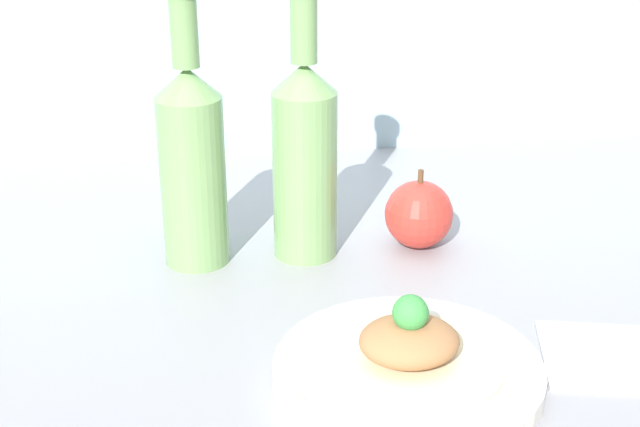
{
  "coord_description": "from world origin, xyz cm",
  "views": [
    {
      "loc": [
        -10.34,
        -76.28,
        46.66
      ],
      "look_at": [
        1.66,
        3.58,
        11.07
      ],
      "focal_mm": 50.0,
      "sensor_mm": 36.0,
      "label": 1
    }
  ],
  "objects_px": {
    "cider_bottle_right": "(305,154)",
    "cider_bottle_left": "(192,159)",
    "apple": "(419,214)",
    "plate": "(408,369)",
    "plated_food": "(409,344)"
  },
  "relations": [
    {
      "from": "plate",
      "to": "plated_food",
      "type": "distance_m",
      "value": 0.03
    },
    {
      "from": "plate",
      "to": "cider_bottle_right",
      "type": "bearing_deg",
      "value": 101.57
    },
    {
      "from": "plated_food",
      "to": "cider_bottle_left",
      "type": "xyz_separation_m",
      "value": [
        -0.18,
        0.28,
        0.09
      ]
    },
    {
      "from": "plated_food",
      "to": "cider_bottle_left",
      "type": "bearing_deg",
      "value": 123.48
    },
    {
      "from": "cider_bottle_left",
      "to": "apple",
      "type": "relative_size",
      "value": 3.26
    },
    {
      "from": "cider_bottle_left",
      "to": "plated_food",
      "type": "bearing_deg",
      "value": -56.52
    },
    {
      "from": "plate",
      "to": "apple",
      "type": "relative_size",
      "value": 2.53
    },
    {
      "from": "cider_bottle_right",
      "to": "apple",
      "type": "height_order",
      "value": "cider_bottle_right"
    },
    {
      "from": "cider_bottle_left",
      "to": "apple",
      "type": "xyz_separation_m",
      "value": [
        0.26,
        -0.0,
        -0.08
      ]
    },
    {
      "from": "cider_bottle_right",
      "to": "cider_bottle_left",
      "type": "bearing_deg",
      "value": 180.0
    },
    {
      "from": "cider_bottle_left",
      "to": "apple",
      "type": "height_order",
      "value": "cider_bottle_left"
    },
    {
      "from": "plate",
      "to": "cider_bottle_left",
      "type": "bearing_deg",
      "value": 123.48
    },
    {
      "from": "plated_food",
      "to": "apple",
      "type": "relative_size",
      "value": 1.78
    },
    {
      "from": "cider_bottle_right",
      "to": "apple",
      "type": "bearing_deg",
      "value": -0.34
    },
    {
      "from": "cider_bottle_right",
      "to": "apple",
      "type": "relative_size",
      "value": 3.26
    }
  ]
}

